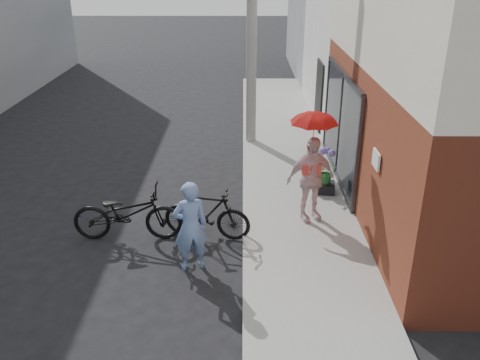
{
  "coord_description": "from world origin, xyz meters",
  "views": [
    {
      "loc": [
        0.88,
        -7.89,
        5.02
      ],
      "look_at": [
        0.82,
        0.94,
        1.1
      ],
      "focal_mm": 38.0,
      "sensor_mm": 36.0,
      "label": 1
    }
  ],
  "objects_px": {
    "bike_left": "(127,213)",
    "utility_pole": "(252,18)",
    "bike_right": "(207,214)",
    "planter": "(325,187)",
    "officer": "(190,226)",
    "kimono_woman": "(311,179)"
  },
  "relations": [
    {
      "from": "bike_left",
      "to": "planter",
      "type": "height_order",
      "value": "bike_left"
    },
    {
      "from": "kimono_woman",
      "to": "planter",
      "type": "height_order",
      "value": "kimono_woman"
    },
    {
      "from": "bike_left",
      "to": "bike_right",
      "type": "xyz_separation_m",
      "value": [
        1.5,
        0.06,
        -0.03
      ]
    },
    {
      "from": "bike_left",
      "to": "bike_right",
      "type": "relative_size",
      "value": 1.22
    },
    {
      "from": "bike_left",
      "to": "utility_pole",
      "type": "bearing_deg",
      "value": -25.05
    },
    {
      "from": "utility_pole",
      "to": "officer",
      "type": "relative_size",
      "value": 4.26
    },
    {
      "from": "bike_right",
      "to": "kimono_woman",
      "type": "xyz_separation_m",
      "value": [
        2.02,
        0.57,
        0.48
      ]
    },
    {
      "from": "officer",
      "to": "kimono_woman",
      "type": "relative_size",
      "value": 0.94
    },
    {
      "from": "bike_right",
      "to": "planter",
      "type": "relative_size",
      "value": 4.1
    },
    {
      "from": "bike_left",
      "to": "bike_right",
      "type": "distance_m",
      "value": 1.51
    },
    {
      "from": "bike_left",
      "to": "bike_right",
      "type": "height_order",
      "value": "bike_left"
    },
    {
      "from": "bike_right",
      "to": "planter",
      "type": "distance_m",
      "value": 3.14
    },
    {
      "from": "officer",
      "to": "kimono_woman",
      "type": "bearing_deg",
      "value": -161.51
    },
    {
      "from": "officer",
      "to": "bike_right",
      "type": "bearing_deg",
      "value": -118.39
    },
    {
      "from": "officer",
      "to": "planter",
      "type": "height_order",
      "value": "officer"
    },
    {
      "from": "utility_pole",
      "to": "bike_right",
      "type": "relative_size",
      "value": 4.13
    },
    {
      "from": "kimono_woman",
      "to": "planter",
      "type": "xyz_separation_m",
      "value": [
        0.52,
        1.25,
        -0.76
      ]
    },
    {
      "from": "officer",
      "to": "planter",
      "type": "xyz_separation_m",
      "value": [
        2.74,
        2.87,
        -0.59
      ]
    },
    {
      "from": "bike_right",
      "to": "planter",
      "type": "height_order",
      "value": "bike_right"
    },
    {
      "from": "bike_left",
      "to": "planter",
      "type": "xyz_separation_m",
      "value": [
        4.05,
        1.88,
        -0.31
      ]
    },
    {
      "from": "utility_pole",
      "to": "bike_right",
      "type": "bearing_deg",
      "value": -99.7
    },
    {
      "from": "utility_pole",
      "to": "officer",
      "type": "distance_m",
      "value": 7.0
    }
  ]
}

